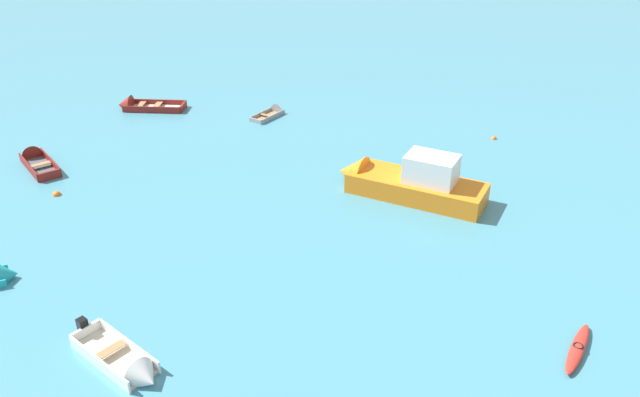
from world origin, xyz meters
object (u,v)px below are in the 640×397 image
rowboat_maroon_foreground_center (35,159)px  motor_launch_orange_midfield_left (406,181)px  kayak_red_near_right (578,348)px  rowboat_white_far_right (129,366)px  rowboat_grey_cluster_outer (274,112)px  rowboat_maroon_near_left (137,106)px  mooring_buoy_midfield (494,139)px  mooring_buoy_between_boats_left (57,195)px

rowboat_maroon_foreground_center → motor_launch_orange_midfield_left: motor_launch_orange_midfield_left is taller
kayak_red_near_right → rowboat_white_far_right: (-14.38, -1.56, 0.08)m
rowboat_maroon_foreground_center → rowboat_white_far_right: 18.17m
rowboat_maroon_foreground_center → kayak_red_near_right: 27.92m
motor_launch_orange_midfield_left → kayak_red_near_right: bearing=-66.0°
motor_launch_orange_midfield_left → rowboat_grey_cluster_outer: bearing=125.0°
rowboat_maroon_near_left → mooring_buoy_midfield: (22.39, -4.07, -0.19)m
motor_launch_orange_midfield_left → rowboat_maroon_near_left: 20.18m
rowboat_grey_cluster_outer → motor_launch_orange_midfield_left: (7.56, -10.80, 0.62)m
kayak_red_near_right → motor_launch_orange_midfield_left: size_ratio=0.36×
rowboat_maroon_foreground_center → mooring_buoy_between_boats_left: 4.51m
rowboat_grey_cluster_outer → rowboat_white_far_right: size_ratio=0.77×
mooring_buoy_between_boats_left → rowboat_maroon_near_left: bearing=89.2°
rowboat_maroon_foreground_center → rowboat_grey_cluster_outer: rowboat_maroon_foreground_center is taller
rowboat_maroon_foreground_center → rowboat_grey_cluster_outer: (12.00, 8.01, -0.08)m
rowboat_maroon_foreground_center → motor_launch_orange_midfield_left: (19.55, -2.80, 0.54)m
rowboat_maroon_foreground_center → mooring_buoy_between_boats_left: bearing=-53.2°
motor_launch_orange_midfield_left → mooring_buoy_between_boats_left: (-16.85, -0.81, -0.74)m
mooring_buoy_between_boats_left → kayak_red_near_right: bearing=-24.8°
kayak_red_near_right → motor_launch_orange_midfield_left: (-4.82, 10.82, 0.61)m
motor_launch_orange_midfield_left → rowboat_white_far_right: motor_launch_orange_midfield_left is taller
rowboat_maroon_foreground_center → kayak_red_near_right: bearing=-29.2°
rowboat_maroon_foreground_center → motor_launch_orange_midfield_left: bearing=-8.1°
kayak_red_near_right → mooring_buoy_between_boats_left: size_ratio=6.73×
rowboat_maroon_foreground_center → rowboat_white_far_right: (9.99, -15.18, 0.01)m
rowboat_maroon_near_left → mooring_buoy_midfield: bearing=-10.3°
mooring_buoy_midfield → rowboat_maroon_foreground_center: bearing=-169.9°
kayak_red_near_right → rowboat_maroon_foreground_center: bearing=150.8°
rowboat_grey_cluster_outer → motor_launch_orange_midfield_left: 13.20m
motor_launch_orange_midfield_left → rowboat_maroon_near_left: bearing=145.8°
rowboat_white_far_right → mooring_buoy_midfield: size_ratio=11.49×
rowboat_maroon_foreground_center → rowboat_grey_cluster_outer: bearing=33.7°
rowboat_maroon_near_left → mooring_buoy_between_boats_left: rowboat_maroon_near_left is taller
rowboat_grey_cluster_outer → kayak_red_near_right: size_ratio=1.05×
rowboat_grey_cluster_outer → rowboat_white_far_right: bearing=-94.9°
mooring_buoy_between_boats_left → rowboat_maroon_foreground_center: bearing=126.8°
rowboat_maroon_foreground_center → mooring_buoy_between_boats_left: (2.70, -3.61, -0.20)m
rowboat_white_far_right → mooring_buoy_between_boats_left: size_ratio=9.18×
kayak_red_near_right → mooring_buoy_midfield: (0.89, 18.10, -0.13)m
kayak_red_near_right → mooring_buoy_between_boats_left: kayak_red_near_right is taller
rowboat_maroon_near_left → motor_launch_orange_midfield_left: bearing=-34.2°
rowboat_white_far_right → rowboat_maroon_near_left: (-7.12, 23.73, -0.02)m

